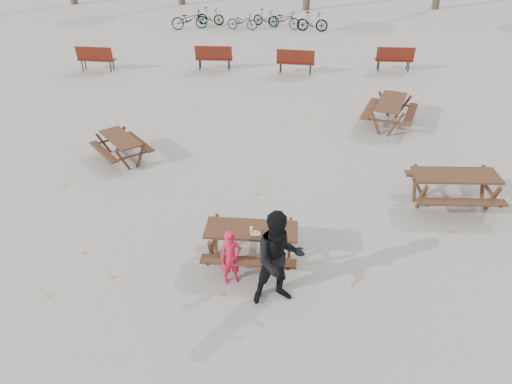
# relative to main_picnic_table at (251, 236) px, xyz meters

# --- Properties ---
(ground) EXTENTS (80.00, 80.00, 0.00)m
(ground) POSITION_rel_main_picnic_table_xyz_m (0.00, 0.00, -0.59)
(ground) COLOR gray
(ground) RESTS_ON ground
(main_picnic_table) EXTENTS (1.80, 1.45, 0.78)m
(main_picnic_table) POSITION_rel_main_picnic_table_xyz_m (0.00, 0.00, 0.00)
(main_picnic_table) COLOR #361F13
(main_picnic_table) RESTS_ON ground
(food_tray) EXTENTS (0.18, 0.11, 0.03)m
(food_tray) POSITION_rel_main_picnic_table_xyz_m (0.10, -0.18, 0.21)
(food_tray) COLOR silver
(food_tray) RESTS_ON main_picnic_table
(bread_roll) EXTENTS (0.14, 0.06, 0.05)m
(bread_roll) POSITION_rel_main_picnic_table_xyz_m (0.10, -0.18, 0.25)
(bread_roll) COLOR tan
(bread_roll) RESTS_ON food_tray
(soda_bottle) EXTENTS (0.07, 0.07, 0.17)m
(soda_bottle) POSITION_rel_main_picnic_table_xyz_m (0.02, -0.17, 0.26)
(soda_bottle) COLOR silver
(soda_bottle) RESTS_ON main_picnic_table
(child) EXTENTS (0.48, 0.40, 1.12)m
(child) POSITION_rel_main_picnic_table_xyz_m (-0.32, -0.66, -0.03)
(child) COLOR red
(child) RESTS_ON ground
(adult) EXTENTS (1.07, 0.94, 1.87)m
(adult) POSITION_rel_main_picnic_table_xyz_m (0.58, -1.07, 0.35)
(adult) COLOR black
(adult) RESTS_ON ground
(picnic_table_east) EXTENTS (2.02, 1.67, 0.83)m
(picnic_table_east) POSITION_rel_main_picnic_table_xyz_m (4.47, 2.46, -0.17)
(picnic_table_east) COLOR #361F13
(picnic_table_east) RESTS_ON ground
(picnic_table_north) EXTENTS (1.95, 1.98, 0.66)m
(picnic_table_north) POSITION_rel_main_picnic_table_xyz_m (-3.97, 4.05, -0.25)
(picnic_table_north) COLOR #361F13
(picnic_table_north) RESTS_ON ground
(picnic_table_far) EXTENTS (2.00, 2.24, 0.81)m
(picnic_table_far) POSITION_rel_main_picnic_table_xyz_m (3.65, 7.06, -0.18)
(picnic_table_far) COLOR #361F13
(picnic_table_far) RESTS_ON ground
(park_bench_row) EXTENTS (13.62, 1.55, 1.03)m
(park_bench_row) POSITION_rel_main_picnic_table_xyz_m (-1.25, 12.12, -0.07)
(park_bench_row) COLOR maroon
(park_bench_row) RESTS_ON ground
(bicycle_row) EXTENTS (8.32, 2.16, 1.01)m
(bicycle_row) POSITION_rel_main_picnic_table_xyz_m (-2.18, 19.38, -0.12)
(bicycle_row) COLOR black
(bicycle_row) RESTS_ON ground
(fallen_leaves) EXTENTS (11.00, 11.00, 0.01)m
(fallen_leaves) POSITION_rel_main_picnic_table_xyz_m (0.50, 2.50, -0.58)
(fallen_leaves) COLOR #B97C2C
(fallen_leaves) RESTS_ON ground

